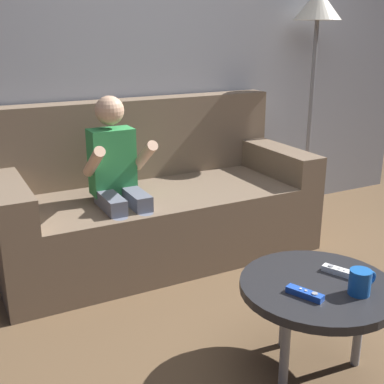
{
  "coord_description": "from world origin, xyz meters",
  "views": [
    {
      "loc": [
        -1.25,
        -1.15,
        1.32
      ],
      "look_at": [
        -0.22,
        0.82,
        0.59
      ],
      "focal_mm": 46.87,
      "sensor_mm": 36.0,
      "label": 1
    }
  ],
  "objects": [
    {
      "name": "floor_lamp",
      "position": [
        1.15,
        1.62,
        1.36
      ],
      "size": [
        0.32,
        0.32,
        1.57
      ],
      "color": "black",
      "rests_on": "ground"
    },
    {
      "name": "game_remote_white_near_edge",
      "position": [
        0.1,
        0.16,
        0.4
      ],
      "size": [
        0.09,
        0.14,
        0.03
      ],
      "color": "white",
      "rests_on": "coffee_table"
    },
    {
      "name": "wall_back",
      "position": [
        0.0,
        1.88,
        1.25
      ],
      "size": [
        4.45,
        0.05,
        2.5
      ],
      "primitive_type": "cube",
      "color": "#999EA8",
      "rests_on": "ground"
    },
    {
      "name": "coffee_table",
      "position": [
        -0.02,
        0.15,
        0.36
      ],
      "size": [
        0.6,
        0.6,
        0.39
      ],
      "color": "#232326",
      "rests_on": "ground"
    },
    {
      "name": "game_remote_blue_center",
      "position": [
        -0.13,
        0.09,
        0.4
      ],
      "size": [
        0.09,
        0.14,
        0.03
      ],
      "color": "blue",
      "rests_on": "coffee_table"
    },
    {
      "name": "coffee_mug",
      "position": [
        0.06,
        0.01,
        0.44
      ],
      "size": [
        0.12,
        0.08,
        0.09
      ],
      "color": "#1959B2",
      "rests_on": "coffee_table"
    },
    {
      "name": "couch",
      "position": [
        -0.13,
        1.49,
        0.31
      ],
      "size": [
        1.86,
        0.8,
        0.91
      ],
      "color": "#75604C",
      "rests_on": "ground"
    },
    {
      "name": "person_seated_on_couch",
      "position": [
        -0.41,
        1.31,
        0.56
      ],
      "size": [
        0.34,
        0.41,
        0.99
      ],
      "color": "slate",
      "rests_on": "ground"
    }
  ]
}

